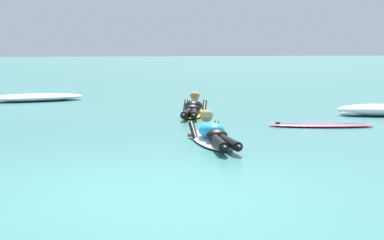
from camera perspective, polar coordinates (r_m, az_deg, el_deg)
ground_plane at (r=17.13m, az=-6.78°, el=1.36°), size 120.00×120.00×0.00m
surfer_near at (r=10.40m, az=1.87°, el=-1.32°), size 0.58×2.50×0.53m
surfer_far at (r=14.43m, az=0.10°, el=0.95°), size 0.99×2.43×0.55m
drifting_surfboard at (r=12.75m, az=11.13°, el=-0.43°), size 2.08×0.89×0.16m
whitewater_mid_left at (r=14.98m, az=16.03°, el=0.82°), size 1.94×1.18×0.26m
whitewater_mid_right at (r=18.53m, az=-13.73°, el=1.91°), size 2.94×1.65×0.20m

